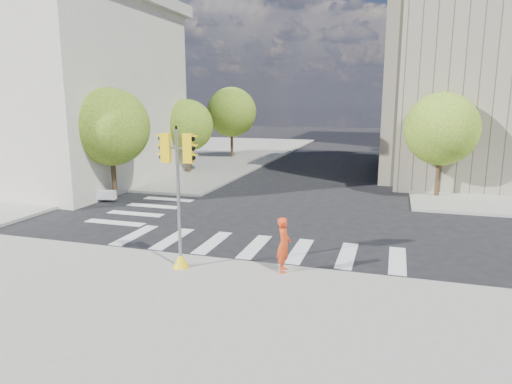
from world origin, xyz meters
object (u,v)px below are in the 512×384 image
photographer (284,245)px  planter_wall (64,194)px  lamp_far (431,112)px  traffic_signal (179,209)px  lamp_near (445,117)px

photographer → planter_wall: photographer is taller
lamp_far → photographer: size_ratio=4.43×
traffic_signal → photographer: (3.41, 0.65, -1.10)m
lamp_near → photographer: bearing=-108.8°
traffic_signal → planter_wall: bearing=138.9°
lamp_far → photographer: lamp_far is taller
traffic_signal → planter_wall: 13.94m
traffic_signal → lamp_near: bearing=57.5°
lamp_near → planter_wall: 24.19m
photographer → planter_wall: bearing=57.3°
traffic_signal → photographer: traffic_signal is taller
lamp_far → traffic_signal: lamp_far is taller
traffic_signal → photographer: 3.64m
photographer → planter_wall: (-14.69, 7.35, -0.67)m
planter_wall → lamp_far: bearing=37.5°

